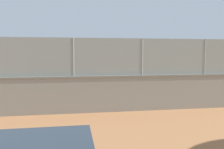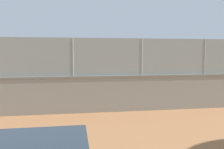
{
  "view_description": "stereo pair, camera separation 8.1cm",
  "coord_description": "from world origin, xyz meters",
  "px_view_note": "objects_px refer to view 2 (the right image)",
  "views": [
    {
      "loc": [
        2.43,
        19.82,
        2.65
      ],
      "look_at": [
        -0.33,
        5.47,
        1.32
      ],
      "focal_mm": 37.27,
      "sensor_mm": 36.0,
      "label": 1
    },
    {
      "loc": [
        2.35,
        19.84,
        2.65
      ],
      "look_at": [
        -0.33,
        5.47,
        1.32
      ],
      "focal_mm": 37.27,
      "sensor_mm": 36.0,
      "label": 2
    }
  ],
  "objects_px": {
    "player_crossing_court": "(157,72)",
    "sports_ball": "(57,85)",
    "player_at_service_line": "(29,86)",
    "spare_ball_by_wall": "(173,104)",
    "player_foreground_swinging": "(59,76)"
  },
  "relations": [
    {
      "from": "player_at_service_line",
      "to": "player_foreground_swinging",
      "type": "bearing_deg",
      "value": -106.42
    },
    {
      "from": "sports_ball",
      "to": "spare_ball_by_wall",
      "type": "distance_m",
      "value": 6.15
    },
    {
      "from": "player_at_service_line",
      "to": "player_crossing_court",
      "type": "xyz_separation_m",
      "value": [
        -10.28,
        -7.26,
        0.07
      ]
    },
    {
      "from": "player_at_service_line",
      "to": "spare_ball_by_wall",
      "type": "bearing_deg",
      "value": 162.71
    },
    {
      "from": "player_at_service_line",
      "to": "spare_ball_by_wall",
      "type": "relative_size",
      "value": 12.66
    },
    {
      "from": "player_crossing_court",
      "to": "sports_ball",
      "type": "distance_m",
      "value": 11.88
    },
    {
      "from": "sports_ball",
      "to": "spare_ball_by_wall",
      "type": "bearing_deg",
      "value": 165.3
    },
    {
      "from": "sports_ball",
      "to": "player_at_service_line",
      "type": "bearing_deg",
      "value": -26.6
    },
    {
      "from": "player_foreground_swinging",
      "to": "player_crossing_court",
      "type": "distance_m",
      "value": 9.15
    },
    {
      "from": "spare_ball_by_wall",
      "to": "player_crossing_court",
      "type": "bearing_deg",
      "value": -106.78
    },
    {
      "from": "player_crossing_court",
      "to": "spare_ball_by_wall",
      "type": "relative_size",
      "value": 13.66
    },
    {
      "from": "player_at_service_line",
      "to": "spare_ball_by_wall",
      "type": "distance_m",
      "value": 7.79
    },
    {
      "from": "spare_ball_by_wall",
      "to": "player_at_service_line",
      "type": "bearing_deg",
      "value": -17.29
    },
    {
      "from": "player_foreground_swinging",
      "to": "sports_ball",
      "type": "height_order",
      "value": "player_foreground_swinging"
    },
    {
      "from": "player_at_service_line",
      "to": "sports_ball",
      "type": "bearing_deg",
      "value": 153.4
    }
  ]
}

